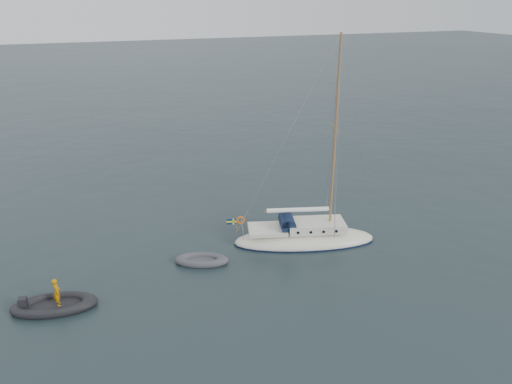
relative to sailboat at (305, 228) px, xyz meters
name	(u,v)px	position (x,y,z in m)	size (l,w,h in m)	color
ground	(277,245)	(-1.76, 0.30, -0.99)	(300.00, 300.00, 0.00)	black
sailboat	(305,228)	(0.00, 0.00, 0.00)	(9.20, 2.76, 13.10)	silver
dinghy	(202,260)	(-6.67, -0.22, -0.80)	(3.10, 1.40, 0.45)	#49494E
rib	(54,304)	(-14.62, -1.97, -0.73)	(4.14, 1.88, 1.67)	black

